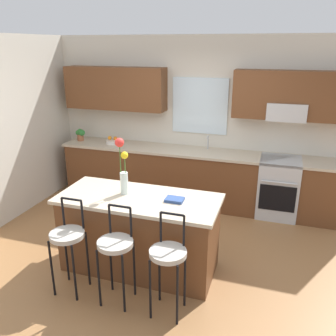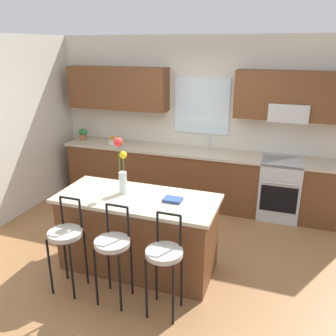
{
  "view_description": "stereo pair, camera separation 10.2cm",
  "coord_description": "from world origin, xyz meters",
  "px_view_note": "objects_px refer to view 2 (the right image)",
  "views": [
    {
      "loc": [
        1.26,
        -3.63,
        2.55
      ],
      "look_at": [
        -0.08,
        0.55,
        1.0
      ],
      "focal_mm": 37.55,
      "sensor_mm": 36.0,
      "label": 1
    },
    {
      "loc": [
        1.35,
        -3.6,
        2.55
      ],
      "look_at": [
        -0.08,
        0.55,
        1.0
      ],
      "focal_mm": 37.55,
      "sensor_mm": 36.0,
      "label": 2
    }
  ],
  "objects_px": {
    "bar_stool_far": "(165,257)",
    "flower_vase": "(122,167)",
    "bar_stool_near": "(66,237)",
    "cookbook": "(173,200)",
    "kitchen_island": "(138,232)",
    "bar_stool_middle": "(113,247)",
    "oven_range": "(280,188)",
    "fruit_bowl_oranges": "(115,141)",
    "potted_plant_small": "(83,133)"
  },
  "relations": [
    {
      "from": "cookbook",
      "to": "fruit_bowl_oranges",
      "type": "xyz_separation_m",
      "value": [
        -1.71,
        1.95,
        0.02
      ]
    },
    {
      "from": "kitchen_island",
      "to": "bar_stool_middle",
      "type": "relative_size",
      "value": 1.77
    },
    {
      "from": "bar_stool_far",
      "to": "cookbook",
      "type": "bearing_deg",
      "value": 101.64
    },
    {
      "from": "kitchen_island",
      "to": "bar_stool_near",
      "type": "height_order",
      "value": "bar_stool_near"
    },
    {
      "from": "kitchen_island",
      "to": "bar_stool_far",
      "type": "xyz_separation_m",
      "value": [
        0.55,
        -0.62,
        0.17
      ]
    },
    {
      "from": "bar_stool_near",
      "to": "fruit_bowl_oranges",
      "type": "distance_m",
      "value": 2.72
    },
    {
      "from": "kitchen_island",
      "to": "cookbook",
      "type": "xyz_separation_m",
      "value": [
        0.42,
        0.03,
        0.47
      ]
    },
    {
      "from": "fruit_bowl_oranges",
      "to": "oven_range",
      "type": "bearing_deg",
      "value": -0.5
    },
    {
      "from": "bar_stool_far",
      "to": "potted_plant_small",
      "type": "relative_size",
      "value": 4.82
    },
    {
      "from": "bar_stool_middle",
      "to": "flower_vase",
      "type": "bearing_deg",
      "value": 106.73
    },
    {
      "from": "bar_stool_middle",
      "to": "bar_stool_far",
      "type": "bearing_deg",
      "value": 0.0
    },
    {
      "from": "oven_range",
      "to": "potted_plant_small",
      "type": "distance_m",
      "value": 3.49
    },
    {
      "from": "bar_stool_near",
      "to": "flower_vase",
      "type": "bearing_deg",
      "value": 61.97
    },
    {
      "from": "kitchen_island",
      "to": "bar_stool_near",
      "type": "distance_m",
      "value": 0.84
    },
    {
      "from": "cookbook",
      "to": "potted_plant_small",
      "type": "relative_size",
      "value": 0.93
    },
    {
      "from": "oven_range",
      "to": "bar_stool_near",
      "type": "height_order",
      "value": "bar_stool_near"
    },
    {
      "from": "fruit_bowl_oranges",
      "to": "kitchen_island",
      "type": "bearing_deg",
      "value": -56.81
    },
    {
      "from": "bar_stool_middle",
      "to": "cookbook",
      "type": "xyz_separation_m",
      "value": [
        0.42,
        0.64,
        0.3
      ]
    },
    {
      "from": "kitchen_island",
      "to": "cookbook",
      "type": "relative_size",
      "value": 9.2
    },
    {
      "from": "flower_vase",
      "to": "fruit_bowl_oranges",
      "type": "distance_m",
      "value": 2.24
    },
    {
      "from": "kitchen_island",
      "to": "bar_stool_near",
      "type": "xyz_separation_m",
      "value": [
        -0.55,
        -0.62,
        0.17
      ]
    },
    {
      "from": "fruit_bowl_oranges",
      "to": "bar_stool_near",
      "type": "bearing_deg",
      "value": -73.98
    },
    {
      "from": "bar_stool_near",
      "to": "cookbook",
      "type": "xyz_separation_m",
      "value": [
        0.97,
        0.64,
        0.3
      ]
    },
    {
      "from": "oven_range",
      "to": "bar_stool_far",
      "type": "bearing_deg",
      "value": -110.57
    },
    {
      "from": "bar_stool_far",
      "to": "kitchen_island",
      "type": "bearing_deg",
      "value": 131.77
    },
    {
      "from": "bar_stool_middle",
      "to": "fruit_bowl_oranges",
      "type": "bearing_deg",
      "value": 116.52
    },
    {
      "from": "kitchen_island",
      "to": "bar_stool_middle",
      "type": "height_order",
      "value": "bar_stool_middle"
    },
    {
      "from": "flower_vase",
      "to": "potted_plant_small",
      "type": "distance_m",
      "value": 2.6
    },
    {
      "from": "bar_stool_near",
      "to": "bar_stool_middle",
      "type": "bearing_deg",
      "value": 0.0
    },
    {
      "from": "flower_vase",
      "to": "bar_stool_far",
      "type": "bearing_deg",
      "value": -41.41
    },
    {
      "from": "bar_stool_far",
      "to": "flower_vase",
      "type": "xyz_separation_m",
      "value": [
        -0.75,
        0.66,
        0.61
      ]
    },
    {
      "from": "fruit_bowl_oranges",
      "to": "potted_plant_small",
      "type": "distance_m",
      "value": 0.64
    },
    {
      "from": "potted_plant_small",
      "to": "fruit_bowl_oranges",
      "type": "bearing_deg",
      "value": 0.1
    },
    {
      "from": "cookbook",
      "to": "potted_plant_small",
      "type": "distance_m",
      "value": 3.05
    },
    {
      "from": "kitchen_island",
      "to": "bar_stool_far",
      "type": "bearing_deg",
      "value": -48.23
    },
    {
      "from": "oven_range",
      "to": "kitchen_island",
      "type": "relative_size",
      "value": 0.5
    },
    {
      "from": "cookbook",
      "to": "kitchen_island",
      "type": "bearing_deg",
      "value": -176.12
    },
    {
      "from": "oven_range",
      "to": "bar_stool_middle",
      "type": "bearing_deg",
      "value": -120.51
    },
    {
      "from": "fruit_bowl_oranges",
      "to": "potted_plant_small",
      "type": "xyz_separation_m",
      "value": [
        -0.63,
        -0.0,
        0.08
      ]
    },
    {
      "from": "bar_stool_near",
      "to": "cookbook",
      "type": "relative_size",
      "value": 5.21
    },
    {
      "from": "kitchen_island",
      "to": "oven_range",
      "type": "bearing_deg",
      "value": 52.23
    },
    {
      "from": "bar_stool_near",
      "to": "bar_stool_far",
      "type": "xyz_separation_m",
      "value": [
        1.1,
        0.0,
        0.0
      ]
    },
    {
      "from": "bar_stool_middle",
      "to": "bar_stool_near",
      "type": "bearing_deg",
      "value": 180.0
    },
    {
      "from": "oven_range",
      "to": "cookbook",
      "type": "distance_m",
      "value": 2.27
    },
    {
      "from": "kitchen_island",
      "to": "fruit_bowl_oranges",
      "type": "relative_size",
      "value": 7.67
    },
    {
      "from": "flower_vase",
      "to": "potted_plant_small",
      "type": "relative_size",
      "value": 3.06
    },
    {
      "from": "bar_stool_far",
      "to": "cookbook",
      "type": "xyz_separation_m",
      "value": [
        -0.13,
        0.64,
        0.3
      ]
    },
    {
      "from": "oven_range",
      "to": "kitchen_island",
      "type": "height_order",
      "value": "same"
    },
    {
      "from": "bar_stool_near",
      "to": "flower_vase",
      "type": "relative_size",
      "value": 1.58
    },
    {
      "from": "bar_stool_middle",
      "to": "potted_plant_small",
      "type": "bearing_deg",
      "value": 126.59
    }
  ]
}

